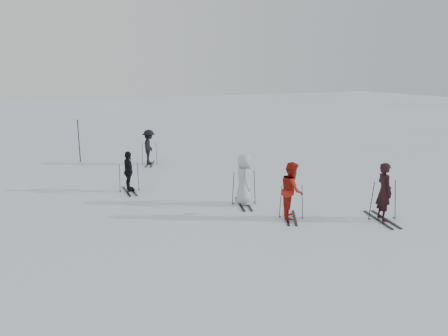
# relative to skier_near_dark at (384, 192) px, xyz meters

# --- Properties ---
(ground) EXTENTS (120.00, 120.00, 0.00)m
(ground) POSITION_rel_skier_near_dark_xyz_m (-3.37, 4.05, -0.94)
(ground) COLOR silver
(ground) RESTS_ON ground
(skier_near_dark) EXTENTS (0.61, 0.77, 1.88)m
(skier_near_dark) POSITION_rel_skier_near_dark_xyz_m (0.00, 0.00, 0.00)
(skier_near_dark) COLOR black
(skier_near_dark) RESTS_ON ground
(skier_red) EXTENTS (1.05, 1.13, 1.86)m
(skier_red) POSITION_rel_skier_near_dark_xyz_m (-2.61, 1.36, -0.01)
(skier_red) COLOR #A01C12
(skier_red) RESTS_ON ground
(skier_grey) EXTENTS (0.82, 1.03, 1.83)m
(skier_grey) POSITION_rel_skier_near_dark_xyz_m (-3.35, 3.36, -0.02)
(skier_grey) COLOR #B2B6BC
(skier_grey) RESTS_ON ground
(skier_uphill_left) EXTENTS (0.42, 0.95, 1.60)m
(skier_uphill_left) POSITION_rel_skier_near_dark_xyz_m (-6.76, 6.76, -0.14)
(skier_uphill_left) COLOR black
(skier_uphill_left) RESTS_ON ground
(skier_uphill_far) EXTENTS (1.03, 1.30, 1.77)m
(skier_uphill_far) POSITION_rel_skier_near_dark_xyz_m (-4.70, 11.39, -0.05)
(skier_uphill_far) COLOR black
(skier_uphill_far) RESTS_ON ground
(skis_near_dark) EXTENTS (2.05, 1.42, 1.36)m
(skis_near_dark) POSITION_rel_skier_near_dark_xyz_m (0.00, 0.00, -0.26)
(skis_near_dark) COLOR black
(skis_near_dark) RESTS_ON ground
(skis_red) EXTENTS (1.79, 1.49, 1.15)m
(skis_red) POSITION_rel_skier_near_dark_xyz_m (-2.61, 1.36, -0.36)
(skis_red) COLOR black
(skis_red) RESTS_ON ground
(skis_grey) EXTENTS (1.95, 1.40, 1.28)m
(skis_grey) POSITION_rel_skier_near_dark_xyz_m (-3.35, 3.36, -0.30)
(skis_grey) COLOR black
(skis_grey) RESTS_ON ground
(skis_uphill_left) EXTENTS (1.66, 0.91, 1.19)m
(skis_uphill_left) POSITION_rel_skier_near_dark_xyz_m (-6.76, 6.76, -0.34)
(skis_uphill_left) COLOR black
(skis_uphill_left) RESTS_ON ground
(skis_uphill_far) EXTENTS (1.80, 1.38, 1.17)m
(skis_uphill_far) POSITION_rel_skier_near_dark_xyz_m (-4.70, 11.39, -0.35)
(skis_uphill_far) COLOR black
(skis_uphill_far) RESTS_ON ground
(piste_marker) EXTENTS (0.05, 0.05, 2.24)m
(piste_marker) POSITION_rel_skier_near_dark_xyz_m (-7.89, 13.44, 0.18)
(piste_marker) COLOR black
(piste_marker) RESTS_ON ground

